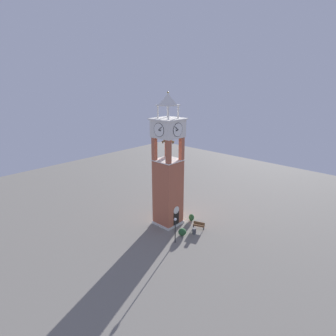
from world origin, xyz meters
TOP-DOWN VIEW (x-y plane):
  - ground at (0.00, 0.00)m, footprint 80.00×80.00m
  - clock_tower at (0.00, -0.00)m, footprint 3.71×3.71m
  - park_bench at (1.76, -4.20)m, footprint 0.97×1.65m
  - lamp_post at (-3.10, -4.11)m, footprint 0.36×0.36m
  - trash_bin at (0.22, -4.57)m, footprint 0.52×0.52m
  - shrub_near_entry at (-1.14, -3.64)m, footprint 1.05×1.05m
  - shrub_left_of_tower at (2.86, -2.02)m, footprint 0.79×0.79m

SIDE VIEW (x-z plane):
  - ground at x=0.00m, z-range 0.00..0.00m
  - trash_bin at x=0.22m, z-range 0.00..0.80m
  - shrub_near_entry at x=-1.14m, z-range 0.00..0.95m
  - park_bench at x=1.76m, z-range 0.01..0.96m
  - shrub_left_of_tower at x=2.86m, z-range 0.00..1.01m
  - lamp_post at x=-3.10m, z-range 0.70..4.14m
  - clock_tower at x=0.00m, z-range -1.68..16.65m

